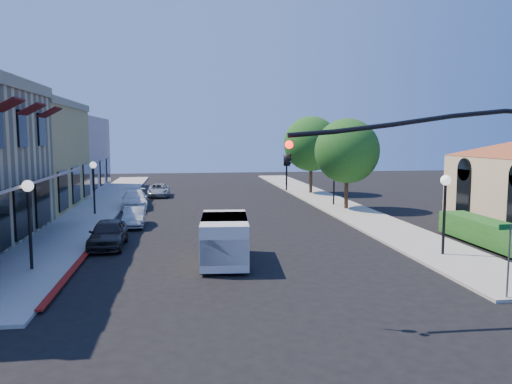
{
  "coord_description": "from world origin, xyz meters",
  "views": [
    {
      "loc": [
        -2.63,
        -11.89,
        5.23
      ],
      "look_at": [
        0.75,
        11.3,
        2.6
      ],
      "focal_mm": 35.0,
      "sensor_mm": 36.0,
      "label": 1
    }
  ],
  "objects": [
    {
      "name": "ground",
      "position": [
        0.0,
        0.0,
        0.0
      ],
      "size": [
        120.0,
        120.0,
        0.0
      ],
      "primitive_type": "plane",
      "color": "black",
      "rests_on": "ground"
    },
    {
      "name": "sidewalk_left",
      "position": [
        -8.75,
        27.0,
        0.06
      ],
      "size": [
        3.5,
        50.0,
        0.12
      ],
      "primitive_type": "cube",
      "color": "#9A988C",
      "rests_on": "ground"
    },
    {
      "name": "sidewalk_right",
      "position": [
        8.75,
        27.0,
        0.06
      ],
      "size": [
        3.5,
        50.0,
        0.12
      ],
      "primitive_type": "cube",
      "color": "#9A988C",
      "rests_on": "ground"
    },
    {
      "name": "curb_red_strip",
      "position": [
        -6.9,
        8.0,
        0.0
      ],
      "size": [
        0.25,
        10.0,
        0.06
      ],
      "primitive_type": "cube",
      "color": "maroon",
      "rests_on": "ground"
    },
    {
      "name": "yellow_stucco_building",
      "position": [
        -15.5,
        26.0,
        3.8
      ],
      "size": [
        10.0,
        12.0,
        7.6
      ],
      "primitive_type": "cube",
      "color": "tan",
      "rests_on": "ground"
    },
    {
      "name": "pink_stucco_building",
      "position": [
        -15.5,
        38.0,
        3.5
      ],
      "size": [
        10.0,
        12.0,
        7.0
      ],
      "primitive_type": "cube",
      "color": "beige",
      "rests_on": "ground"
    },
    {
      "name": "hedge",
      "position": [
        11.7,
        9.0,
        0.0
      ],
      "size": [
        1.4,
        8.0,
        1.1
      ],
      "primitive_type": "cube",
      "color": "#1A4F16",
      "rests_on": "ground"
    },
    {
      "name": "street_tree_a",
      "position": [
        8.8,
        22.0,
        4.19
      ],
      "size": [
        4.56,
        4.56,
        6.48
      ],
      "color": "#382316",
      "rests_on": "ground"
    },
    {
      "name": "street_tree_b",
      "position": [
        8.8,
        32.0,
        4.54
      ],
      "size": [
        4.94,
        4.94,
        7.02
      ],
      "color": "#382316",
      "rests_on": "ground"
    },
    {
      "name": "signal_mast_arm",
      "position": [
        5.86,
        1.5,
        4.09
      ],
      "size": [
        8.01,
        0.39,
        6.0
      ],
      "color": "black",
      "rests_on": "ground"
    },
    {
      "name": "street_name_sign",
      "position": [
        7.5,
        2.2,
        1.7
      ],
      "size": [
        0.8,
        0.06,
        2.5
      ],
      "color": "#595B5E",
      "rests_on": "ground"
    },
    {
      "name": "lamppost_left_near",
      "position": [
        -8.5,
        8.0,
        2.74
      ],
      "size": [
        0.44,
        0.44,
        3.57
      ],
      "color": "black",
      "rests_on": "ground"
    },
    {
      "name": "lamppost_left_far",
      "position": [
        -8.5,
        22.0,
        2.74
      ],
      "size": [
        0.44,
        0.44,
        3.57
      ],
      "color": "black",
      "rests_on": "ground"
    },
    {
      "name": "lamppost_right_near",
      "position": [
        8.5,
        8.0,
        2.74
      ],
      "size": [
        0.44,
        0.44,
        3.57
      ],
      "color": "black",
      "rests_on": "ground"
    },
    {
      "name": "lamppost_right_far",
      "position": [
        8.5,
        24.0,
        2.74
      ],
      "size": [
        0.44,
        0.44,
        3.57
      ],
      "color": "black",
      "rests_on": "ground"
    },
    {
      "name": "white_van",
      "position": [
        -1.0,
        8.26,
        1.1
      ],
      "size": [
        2.21,
        4.45,
        1.91
      ],
      "color": "silver",
      "rests_on": "ground"
    },
    {
      "name": "parked_car_a",
      "position": [
        -6.2,
        12.0,
        0.66
      ],
      "size": [
        1.59,
        3.9,
        1.33
      ],
      "primitive_type": "imported",
      "rotation": [
        0.0,
        0.0,
        -0.01
      ],
      "color": "black",
      "rests_on": "ground"
    },
    {
      "name": "parked_car_b",
      "position": [
        -5.51,
        17.44,
        0.56
      ],
      "size": [
        1.25,
        3.4,
        1.11
      ],
      "primitive_type": "imported",
      "rotation": [
        0.0,
        0.0,
        0.02
      ],
      "color": "#A7ABAC",
      "rests_on": "ground"
    },
    {
      "name": "parked_car_c",
      "position": [
        -6.2,
        25.0,
        0.65
      ],
      "size": [
        2.15,
        4.62,
        1.31
      ],
      "primitive_type": "imported",
      "rotation": [
        0.0,
        0.0,
        0.07
      ],
      "color": "white",
      "rests_on": "ground"
    },
    {
      "name": "parked_car_d",
      "position": [
        -4.8,
        32.0,
        0.55
      ],
      "size": [
        1.87,
        3.99,
        1.1
      ],
      "primitive_type": "imported",
      "rotation": [
        0.0,
        0.0,
        0.01
      ],
      "color": "#A2A6A7",
      "rests_on": "ground"
    }
  ]
}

